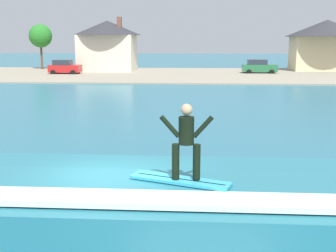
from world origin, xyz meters
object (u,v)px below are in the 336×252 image
(surfboard, at_px, (180,180))
(tree_tall_bare, at_px, (40,36))
(house_with_chimney, at_px, (108,43))
(wave_crest, at_px, (156,206))
(car_far_shore, at_px, (259,67))
(surfer, at_px, (186,138))
(car_near_shore, at_px, (65,67))
(house_gabled_white, at_px, (327,40))

(surfboard, distance_m, tree_tall_bare, 57.61)
(surfboard, xyz_separation_m, house_with_chimney, (-11.85, 50.57, 2.45))
(wave_crest, relative_size, tree_tall_bare, 1.41)
(car_far_shore, bearing_deg, tree_tall_bare, 169.82)
(wave_crest, xyz_separation_m, surfer, (0.68, -0.46, 1.70))
(surfer, bearing_deg, house_with_chimney, 103.32)
(wave_crest, xyz_separation_m, car_near_shore, (-15.72, 44.72, 0.29))
(wave_crest, xyz_separation_m, surfboard, (0.55, -0.43, 0.77))
(house_gabled_white, relative_size, tree_tall_bare, 1.72)
(surfboard, height_order, car_near_shore, car_near_shore)
(house_with_chimney, bearing_deg, house_gabled_white, 4.54)
(wave_crest, xyz_separation_m, tree_tall_bare, (-21.46, 52.70, 4.15))
(car_near_shore, xyz_separation_m, car_far_shore, (24.42, 2.56, 0.00))
(surfer, xyz_separation_m, house_with_chimney, (-11.98, 50.61, 1.52))
(surfboard, height_order, house_with_chimney, house_with_chimney)
(surfer, height_order, house_gabled_white, house_gabled_white)
(surfboard, xyz_separation_m, surfer, (0.13, -0.03, 0.93))
(surfer, bearing_deg, tree_tall_bare, 112.62)
(surfer, relative_size, car_near_shore, 0.42)
(house_gabled_white, height_order, tree_tall_bare, house_gabled_white)
(wave_crest, distance_m, surfboard, 1.04)
(surfer, distance_m, house_gabled_white, 55.88)
(wave_crest, height_order, surfboard, surfboard)
(house_gabled_white, bearing_deg, wave_crest, -109.30)
(wave_crest, bearing_deg, house_gabled_white, 70.70)
(wave_crest, bearing_deg, tree_tall_bare, 112.16)
(surfboard, bearing_deg, wave_crest, 142.25)
(surfer, distance_m, car_far_shore, 48.44)
(car_far_shore, distance_m, tree_tall_bare, 30.89)
(house_gabled_white, bearing_deg, car_far_shore, -151.66)
(car_near_shore, xyz_separation_m, house_gabled_white, (34.10, 7.78, 3.34))
(surfer, bearing_deg, car_near_shore, 109.95)
(surfboard, relative_size, house_gabled_white, 0.20)
(car_far_shore, relative_size, tree_tall_bare, 0.67)
(house_with_chimney, xyz_separation_m, house_gabled_white, (29.68, 2.36, 0.41))
(surfer, bearing_deg, surfboard, 164.93)
(surfboard, bearing_deg, house_gabled_white, 71.39)
(surfer, height_order, car_near_shore, surfer)
(tree_tall_bare, bearing_deg, car_near_shore, -54.25)
(house_with_chimney, xyz_separation_m, tree_tall_bare, (-10.17, 2.55, 0.93))
(car_near_shore, height_order, house_gabled_white, house_gabled_white)
(wave_crest, relative_size, house_with_chimney, 1.01)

